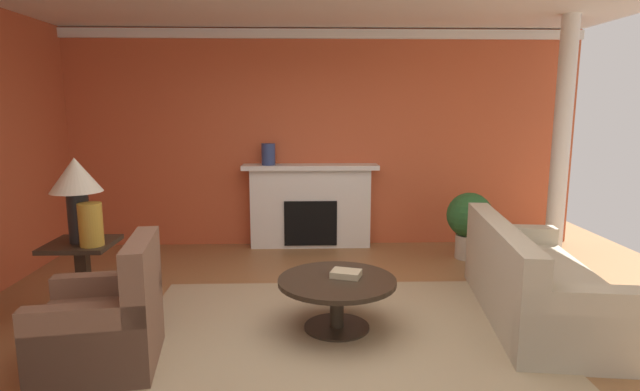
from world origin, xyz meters
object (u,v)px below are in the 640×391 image
potted_plant (469,220)px  table_lamp (76,183)px  coffee_table (337,292)px  vase_on_side_table (91,225)px  sofa (533,285)px  side_table (84,275)px  vase_mantel_left (268,154)px  armchair_near_window (105,327)px  fireplace (310,208)px

potted_plant → table_lamp: bearing=-157.1°
coffee_table → vase_on_side_table: bearing=174.3°
vase_on_side_table → potted_plant: size_ratio=0.45×
table_lamp → sofa: bearing=-1.7°
table_lamp → side_table: bearing=0.0°
coffee_table → potted_plant: potted_plant is taller
side_table → coffee_table: bearing=-8.3°
side_table → vase_mantel_left: bearing=56.2°
sofa → armchair_near_window: armchair_near_window is taller
fireplace → potted_plant: size_ratio=2.16×
vase_mantel_left → potted_plant: vase_mantel_left is taller
armchair_near_window → vase_mantel_left: bearing=72.8°
vase_on_side_table → potted_plant: vase_on_side_table is taller
sofa → table_lamp: table_lamp is taller
vase_mantel_left → vase_on_side_table: bearing=-119.8°
sofa → potted_plant: sofa is taller
armchair_near_window → coffee_table: size_ratio=0.95×
sofa → vase_on_side_table: size_ratio=5.93×
side_table → potted_plant: size_ratio=0.84×
vase_mantel_left → vase_on_side_table: size_ratio=0.76×
fireplace → sofa: size_ratio=0.82×
coffee_table → table_lamp: (-2.25, 0.33, 0.89)m
coffee_table → table_lamp: table_lamp is taller
fireplace → vase_mantel_left: vase_mantel_left is taller
vase_on_side_table → side_table: bearing=141.3°
armchair_near_window → side_table: bearing=120.3°
armchair_near_window → side_table: armchair_near_window is taller
table_lamp → vase_on_side_table: (0.15, -0.12, -0.34)m
side_table → potted_plant: 4.37m
sofa → vase_mantel_left: 3.60m
armchair_near_window → table_lamp: bearing=120.3°
potted_plant → side_table: bearing=-157.1°
sofa → side_table: size_ratio=3.15×
armchair_near_window → vase_on_side_table: 1.05m
sofa → side_table: (-4.03, 0.12, 0.10)m
armchair_near_window → potted_plant: (3.50, 2.60, 0.19)m
coffee_table → vase_mantel_left: 2.85m
side_table → vase_on_side_table: vase_on_side_table is taller
sofa → table_lamp: (-4.03, 0.12, 0.93)m
sofa → potted_plant: size_ratio=2.65×
fireplace → table_lamp: size_ratio=2.40×
side_table → table_lamp: table_lamp is taller
fireplace → sofa: bearing=-51.0°
coffee_table → armchair_near_window: bearing=-161.5°
armchair_near_window → vase_mantel_left: vase_mantel_left is taller
coffee_table → potted_plant: bearing=48.8°
fireplace → vase_on_side_table: (-1.91, -2.43, 0.35)m
sofa → armchair_near_window: size_ratio=2.32×
fireplace → vase_on_side_table: 3.11m
armchair_near_window → vase_on_side_table: size_ratio=2.56×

